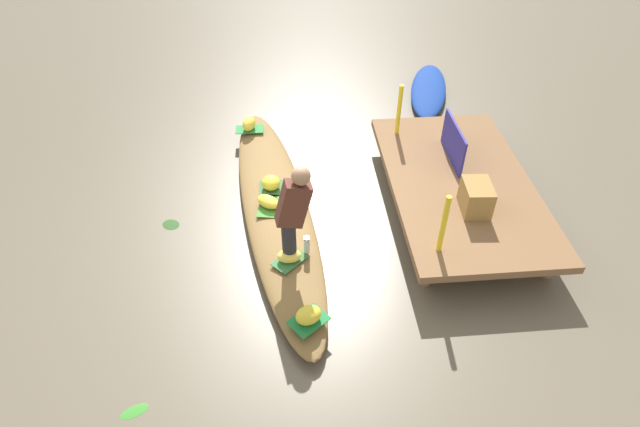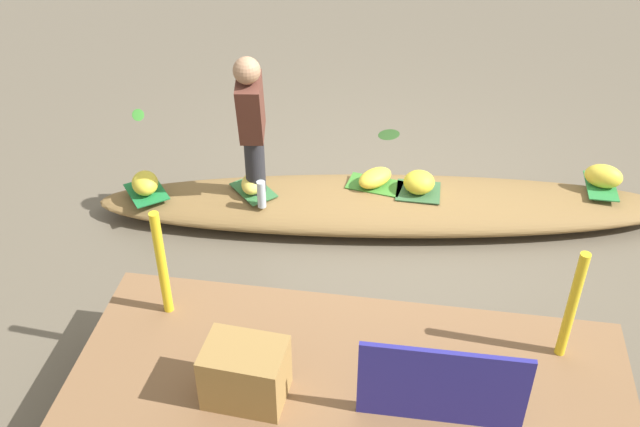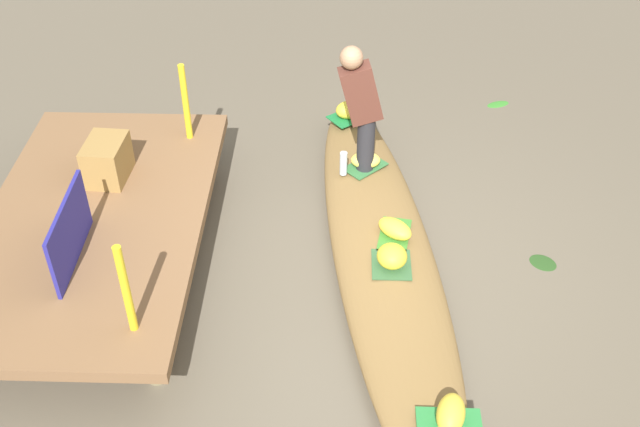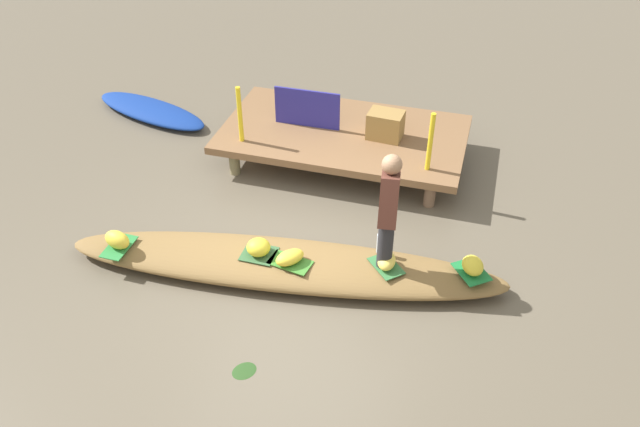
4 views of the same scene
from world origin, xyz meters
The scene contains 21 objects.
canal_water centered at (0.00, 0.00, 0.00)m, with size 40.00×40.00×0.00m, color brown.
dock_platform centered at (0.04, 2.39, 0.38)m, with size 3.20×1.80×0.44m.
vendor_boat centered at (0.00, 0.00, 0.12)m, with size 4.75×0.83×0.25m, color brown.
leaf_mat_0 centered at (-0.26, -0.05, 0.25)m, with size 0.36×0.31×0.01m, color #356038.
banana_bunch_0 centered at (-0.26, -0.05, 0.34)m, with size 0.25×0.24×0.18m, color yellow.
leaf_mat_1 centered at (0.10, -0.09, 0.25)m, with size 0.45×0.24×0.01m, color #3B7D2C.
banana_bunch_1 centered at (0.10, -0.09, 0.32)m, with size 0.32×0.19×0.14m, color yellow.
leaf_mat_2 centered at (1.94, 0.29, 0.25)m, with size 0.38×0.27×0.01m, color #1C7539.
banana_bunch_2 centered at (1.94, 0.29, 0.34)m, with size 0.27×0.21×0.17m, color yellow.
leaf_mat_3 centered at (-1.75, -0.36, 0.25)m, with size 0.42×0.24×0.01m, color #2A7E3B.
banana_bunch_3 centered at (-1.75, -0.36, 0.35)m, with size 0.30×0.18×0.20m, color yellow.
leaf_mat_4 centered at (1.08, 0.14, 0.25)m, with size 0.38×0.24×0.01m, color #336E3B.
banana_bunch_4 centered at (1.08, 0.14, 0.32)m, with size 0.27×0.18×0.14m, color #F2D756.
vendor_person centered at (1.04, 0.20, 0.95)m, with size 0.23×0.42×1.25m.
water_bottle centered at (0.96, 0.34, 0.36)m, with size 0.07×0.07×0.23m, color silver.
market_banner centered at (-0.46, 2.39, 0.70)m, with size 0.88×0.03×0.52m, color navy.
railing_post_west centered at (-1.16, 1.79, 0.82)m, with size 0.06×0.06×0.75m, color yellow.
railing_post_east centered at (1.24, 1.79, 0.82)m, with size 0.06×0.06×0.75m, color yellow.
produce_crate centered at (0.59, 2.38, 0.62)m, with size 0.44×0.32×0.36m, color olive.
drifting_plant_0 centered at (2.65, -1.37, 0.00)m, with size 0.26×0.12×0.01m, color #36842C.
drifting_plant_1 centered at (0.07, -1.36, 0.00)m, with size 0.24×0.19×0.01m, color #27491D.
Camera 3 is at (-4.75, 0.39, 4.43)m, focal length 43.03 mm.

